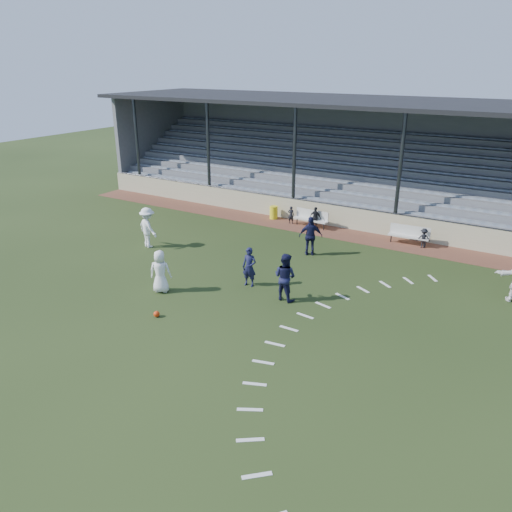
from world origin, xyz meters
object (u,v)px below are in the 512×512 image
Objects in this scene: football at (157,314)px; player_white_lead at (160,271)px; bench_left at (311,217)px; player_navy_lead at (249,267)px; trash_bin at (274,212)px; bench_right at (409,233)px.

player_white_lead reaches higher than football.
bench_left is 1.23× the size of player_navy_lead.
bench_left is at bearing 88.63° from football.
player_white_lead is (0.97, -10.98, 0.48)m from trash_bin.
player_navy_lead reaches higher than football.
bench_left is 5.44m from bench_right.
player_white_lead is (-1.57, -10.73, 0.29)m from bench_left.
bench_right is at bearing -149.97° from player_white_lead.
player_white_lead reaches higher than trash_bin.
bench_right reaches higher than football.
player_white_lead is at bearing -126.04° from bench_right.
trash_bin is 9.42m from player_navy_lead.
player_navy_lead is at bearing 70.30° from football.
football is at bearing -79.99° from trash_bin.
player_navy_lead is at bearing -119.89° from bench_right.
bench_left is 9.03× the size of football.
football is 2.28m from player_white_lead.
player_white_lead reaches higher than player_navy_lead.
player_navy_lead reaches higher than bench_right.
bench_left is 2.70× the size of trash_bin.
bench_left is at bearing -5.55° from trash_bin.
player_white_lead is at bearing -93.82° from bench_left.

